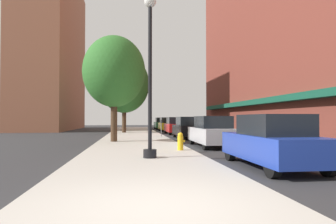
{
  "coord_description": "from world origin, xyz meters",
  "views": [
    {
      "loc": [
        -0.41,
        -4.72,
        1.54
      ],
      "look_at": [
        3.08,
        22.11,
        2.13
      ],
      "focal_mm": 31.29,
      "sensor_mm": 36.0,
      "label": 1
    }
  ],
  "objects": [
    {
      "name": "sidewalk_slab",
      "position": [
        0.0,
        19.0,
        0.06
      ],
      "size": [
        4.8,
        50.0,
        0.12
      ],
      "primitive_type": "cube",
      "color": "#B7B2A8",
      "rests_on": "ground"
    },
    {
      "name": "building_right_brick",
      "position": [
        14.99,
        22.0,
        10.57
      ],
      "size": [
        6.8,
        40.0,
        21.18
      ],
      "color": "brown",
      "rests_on": "ground"
    },
    {
      "name": "tree_mid",
      "position": [
        -1.39,
        13.57,
        4.42
      ],
      "size": [
        3.84,
        3.84,
        6.53
      ],
      "color": "#422D1E",
      "rests_on": "sidewalk_slab"
    },
    {
      "name": "tree_far",
      "position": [
        -1.05,
        29.82,
        5.36
      ],
      "size": [
        4.66,
        4.66,
        7.93
      ],
      "color": "#4C3823",
      "rests_on": "sidewalk_slab"
    },
    {
      "name": "car_yellow",
      "position": [
        4.0,
        29.9,
        0.81
      ],
      "size": [
        1.8,
        4.3,
        1.66
      ],
      "rotation": [
        0.0,
        0.0,
        0.03
      ],
      "color": "black",
      "rests_on": "ground"
    },
    {
      "name": "car_green",
      "position": [
        4.0,
        36.71,
        0.81
      ],
      "size": [
        1.8,
        4.3,
        1.66
      ],
      "rotation": [
        0.0,
        0.0,
        0.04
      ],
      "color": "black",
      "rests_on": "ground"
    },
    {
      "name": "parking_meter_near",
      "position": [
        2.05,
        18.28,
        0.95
      ],
      "size": [
        0.14,
        0.09,
        1.31
      ],
      "color": "slate",
      "rests_on": "sidewalk_slab"
    },
    {
      "name": "car_blue",
      "position": [
        4.0,
        3.96,
        0.81
      ],
      "size": [
        1.8,
        4.3,
        1.66
      ],
      "rotation": [
        0.0,
        0.0,
        0.01
      ],
      "color": "black",
      "rests_on": "ground"
    },
    {
      "name": "car_red",
      "position": [
        4.0,
        23.44,
        0.81
      ],
      "size": [
        1.8,
        4.3,
        1.66
      ],
      "rotation": [
        0.0,
        0.0,
        -0.0
      ],
      "color": "black",
      "rests_on": "ground"
    },
    {
      "name": "fire_hydrant",
      "position": [
        1.83,
        8.18,
        0.52
      ],
      "size": [
        0.33,
        0.26,
        0.79
      ],
      "color": "gold",
      "rests_on": "sidewalk_slab"
    },
    {
      "name": "ground_plane",
      "position": [
        4.0,
        18.0,
        0.0
      ],
      "size": [
        90.0,
        90.0,
        0.0
      ],
      "primitive_type": "plane",
      "color": "#2D2D30"
    },
    {
      "name": "car_black",
      "position": [
        4.0,
        17.34,
        0.81
      ],
      "size": [
        1.8,
        4.3,
        1.66
      ],
      "rotation": [
        0.0,
        0.0,
        -0.03
      ],
      "color": "black",
      "rests_on": "ground"
    },
    {
      "name": "lamppost",
      "position": [
        0.3,
        5.83,
        3.2
      ],
      "size": [
        0.48,
        0.48,
        5.9
      ],
      "color": "black",
      "rests_on": "sidewalk_slab"
    },
    {
      "name": "building_far_background",
      "position": [
        -11.01,
        37.0,
        10.52
      ],
      "size": [
        6.8,
        18.0,
        21.09
      ],
      "color": "#9E6047",
      "rests_on": "ground"
    },
    {
      "name": "car_silver",
      "position": [
        4.0,
        10.65,
        0.81
      ],
      "size": [
        1.8,
        4.3,
        1.66
      ],
      "rotation": [
        0.0,
        0.0,
        0.03
      ],
      "color": "black",
      "rests_on": "ground"
    },
    {
      "name": "tree_near",
      "position": [
        -1.01,
        25.11,
        5.0
      ],
      "size": [
        5.07,
        5.07,
        7.81
      ],
      "color": "#422D1E",
      "rests_on": "sidewalk_slab"
    }
  ]
}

